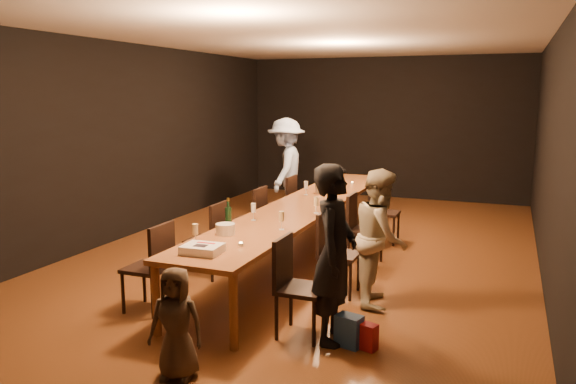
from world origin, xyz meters
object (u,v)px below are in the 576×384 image
at_px(chair_right_2, 365,230).
at_px(woman_tan, 381,237).
at_px(chair_left_2, 248,219).
at_px(plate_stack, 225,229).
at_px(chair_right_1, 339,254).
at_px(woman_birthday, 335,254).
at_px(chair_right_0, 302,288).
at_px(chair_right_3, 385,212).
at_px(chair_left_1, 206,239).
at_px(chair_left_3, 280,204).
at_px(chair_left_0, 147,267).
at_px(birthday_cake, 202,249).
at_px(man_blue, 286,169).
at_px(champagne_bottle, 228,211).
at_px(ice_bucket, 322,185).
at_px(table, 305,207).
at_px(child, 176,323).

distance_m(chair_right_2, woman_tan, 1.41).
distance_m(chair_left_2, plate_stack, 2.02).
relative_size(chair_right_1, woman_tan, 0.64).
bearing_deg(chair_right_1, woman_birthday, 14.32).
bearing_deg(chair_right_0, chair_right_3, 180.00).
distance_m(chair_left_1, chair_left_3, 2.40).
bearing_deg(woman_tan, chair_left_0, 105.77).
distance_m(chair_left_1, birthday_cake, 1.64).
distance_m(man_blue, birthday_cake, 4.91).
xyz_separation_m(chair_right_1, woman_birthday, (0.30, -1.18, 0.35)).
distance_m(chair_left_2, birthday_cake, 2.74).
bearing_deg(woman_birthday, plate_stack, 66.56).
height_order(chair_right_2, plate_stack, chair_right_2).
bearing_deg(champagne_bottle, chair_right_3, 65.37).
bearing_deg(chair_left_1, chair_right_1, -90.00).
height_order(chair_left_3, ice_bucket, ice_bucket).
distance_m(woman_birthday, ice_bucket, 3.49).
bearing_deg(chair_left_3, birthday_cake, -168.40).
bearing_deg(man_blue, birthday_cake, 3.91).
distance_m(chair_left_2, chair_left_3, 1.20).
bearing_deg(chair_left_1, chair_left_3, 0.00).
distance_m(woman_tan, plate_stack, 1.65).
distance_m(table, child, 3.51).
height_order(chair_left_2, chair_left_3, same).
bearing_deg(chair_left_2, chair_right_2, -90.00).
relative_size(chair_right_0, champagne_bottle, 2.98).
height_order(chair_right_0, chair_right_3, same).
height_order(chair_left_1, champagne_bottle, champagne_bottle).
relative_size(chair_left_2, woman_birthday, 0.57).
height_order(chair_left_0, chair_left_1, same).
xyz_separation_m(chair_left_3, woman_birthday, (2.00, -3.58, 0.35)).
bearing_deg(chair_left_3, man_blue, 16.93).
bearing_deg(birthday_cake, chair_left_3, 98.38).
height_order(chair_left_3, champagne_bottle, champagne_bottle).
height_order(chair_right_2, chair_left_1, same).
height_order(woman_tan, champagne_bottle, woman_tan).
bearing_deg(chair_right_2, woman_birthday, 7.20).
bearing_deg(woman_birthday, champagne_bottle, 56.16).
xyz_separation_m(chair_right_1, chair_right_2, (0.00, 1.20, 0.00)).
bearing_deg(woman_birthday, ice_bucket, 16.47).
relative_size(chair_left_3, birthday_cake, 2.50).
distance_m(chair_left_3, birthday_cake, 3.90).
xyz_separation_m(chair_left_0, birthday_cake, (0.78, -0.21, 0.33)).
bearing_deg(chair_left_2, chair_right_0, -144.69).
xyz_separation_m(chair_left_2, plate_stack, (0.64, -1.89, 0.34)).
distance_m(chair_left_0, plate_stack, 0.89).
bearing_deg(child, chair_left_2, 94.87).
xyz_separation_m(chair_left_3, champagne_bottle, (0.47, -2.69, 0.44)).
bearing_deg(table, ice_bucket, 93.47).
height_order(chair_left_1, child, chair_left_1).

